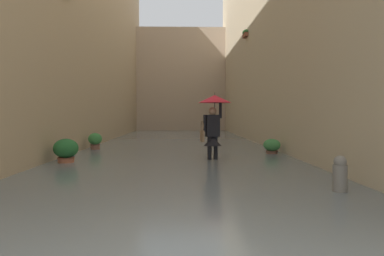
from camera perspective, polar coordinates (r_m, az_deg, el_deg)
ground_plane at (r=15.21m, az=-2.04°, el=-3.33°), size 64.84×64.84×0.00m
flood_water at (r=15.20m, az=-2.04°, el=-2.99°), size 7.71×31.94×0.18m
building_facade_left at (r=16.34m, az=14.22°, el=18.30°), size 2.04×29.94×12.03m
building_facade_far at (r=29.12m, az=-1.74°, el=7.41°), size 10.51×1.80×8.20m
person_wading at (r=10.28m, az=3.42°, el=1.94°), size 0.95×0.95×2.08m
potted_plant_mid_right at (r=13.70m, az=-15.05°, el=-2.10°), size 0.50×0.50×0.77m
potted_plant_far_left at (r=12.12m, az=12.50°, el=-2.99°), size 0.56×0.56×0.66m
potted_plant_far_right at (r=10.25m, az=-19.29°, el=-3.51°), size 0.66×0.66×0.81m
mooring_bollard at (r=6.59m, az=22.31°, el=-7.43°), size 0.24×0.24×0.78m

